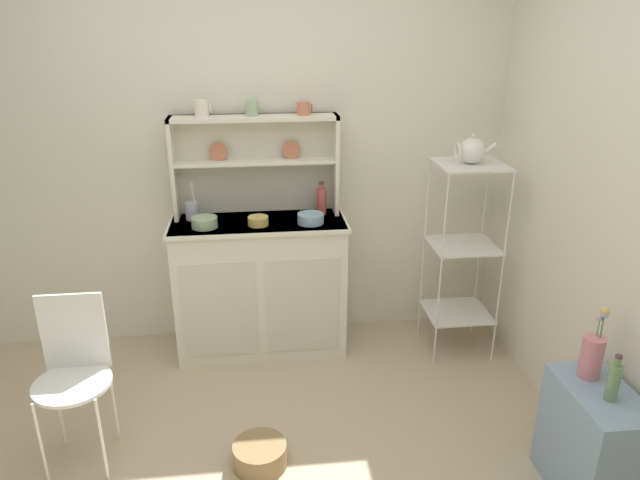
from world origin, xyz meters
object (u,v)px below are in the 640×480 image
Objects in this scene: bowl_mixing_large at (205,222)px; utensil_jar at (192,210)px; hutch_shelf_unit at (256,156)px; floor_basket at (260,455)px; bakers_rack at (464,241)px; side_shelf_blue at (592,444)px; flower_vase at (593,354)px; oil_bottle at (614,381)px; wire_chair at (74,365)px; jam_bottle at (322,201)px; porcelain_teapot at (472,151)px; hutch_cabinet at (261,285)px; cup_cream_0 at (202,109)px.

utensil_jar reaches higher than bowl_mixing_large.
floor_basket is (-0.04, -1.25, -1.19)m from hutch_shelf_unit.
bakers_rack is 1.39m from side_shelf_blue.
flower_vase is 0.17m from oil_bottle.
wire_chair is 3.23× the size of floor_basket.
bakers_rack is (1.26, -0.31, -0.49)m from hutch_shelf_unit.
bakers_rack is at bearing -15.56° from jam_bottle.
porcelain_teapot is at bearing -15.59° from jam_bottle.
utensil_jar is 1.01× the size of porcelain_teapot.
side_shelf_blue is 1.62× the size of flower_vase.
utensil_jar is 1.71m from porcelain_teapot.
hutch_shelf_unit reaches higher than jam_bottle.
bakers_rack is 5.14× the size of porcelain_teapot.
bowl_mixing_large is at bearing -143.19° from hutch_shelf_unit.
hutch_shelf_unit is 2.14m from flower_vase.
bowl_mixing_large is (-0.27, 1.02, 0.86)m from floor_basket.
hutch_shelf_unit reaches higher than porcelain_teapot.
utensil_jar reaches higher than oil_bottle.
hutch_cabinet is 4.42× the size of utensil_jar.
side_shelf_blue is at bearing -90.56° from flower_vase.
utensil_jar is (-1.65, 0.23, 0.19)m from bakers_rack.
bakers_rack is 5.80× the size of oil_bottle.
cup_cream_0 is (-0.26, 1.21, 1.49)m from floor_basket.
hutch_shelf_unit is 6.58× the size of bowl_mixing_large.
wire_chair is 2.42m from porcelain_teapot.
cup_cream_0 is at bearing 137.88° from side_shelf_blue.
jam_bottle is (-0.86, 0.24, 0.22)m from bakers_rack.
jam_bottle is 0.61× the size of flower_vase.
porcelain_teapot reaches higher than side_shelf_blue.
hutch_cabinet is at bearing 51.87° from wire_chair.
floor_basket is at bearing -91.89° from hutch_shelf_unit.
hutch_cabinet is 1.30m from bakers_rack.
hutch_cabinet is 1.27m from wire_chair.
porcelain_teapot is 1.35m from flower_vase.
flower_vase is at bearing -81.35° from porcelain_teapot.
utensil_jar is (0.50, 0.98, 0.43)m from wire_chair.
hutch_cabinet is at bearing 133.86° from oil_bottle.
flower_vase is (1.43, -1.48, -0.58)m from hutch_shelf_unit.
side_shelf_blue is 2.66× the size of jam_bottle.
oil_bottle is (-0.00, -0.05, 0.37)m from side_shelf_blue.
flower_vase is (2.33, -0.42, 0.15)m from wire_chair.
wire_chair reaches higher than floor_basket.
bakers_rack is 1.46× the size of wire_chair.
hutch_shelf_unit is 4.71× the size of oil_bottle.
oil_bottle is (1.47, -0.40, 0.59)m from floor_basket.
wire_chair is at bearing -120.40° from cup_cream_0.
hutch_cabinet is 0.66m from jam_bottle.
utensil_jar is at bearing -179.36° from jam_bottle.
jam_bottle is (0.70, -0.04, -0.58)m from cup_cream_0.
bowl_mixing_large is at bearing 177.12° from porcelain_teapot.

